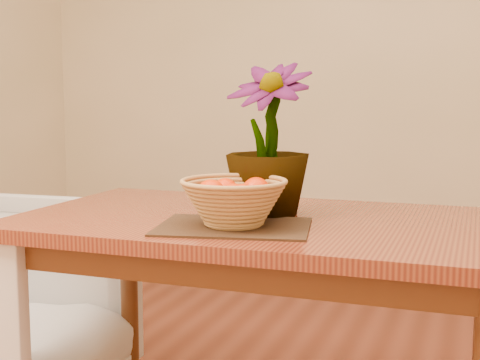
% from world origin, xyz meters
% --- Properties ---
extents(wall_back, '(4.00, 0.02, 2.70)m').
position_xyz_m(wall_back, '(0.00, 2.25, 1.35)').
color(wall_back, '#FCE7C0').
rests_on(wall_back, floor).
extents(table, '(1.40, 0.80, 0.75)m').
position_xyz_m(table, '(0.00, 0.30, 0.66)').
color(table, brown).
rests_on(table, floor).
extents(placemat, '(0.45, 0.37, 0.01)m').
position_xyz_m(placemat, '(-0.02, 0.13, 0.75)').
color(placemat, '#382414').
rests_on(placemat, table).
extents(wicker_basket, '(0.28, 0.28, 0.12)m').
position_xyz_m(wicker_basket, '(-0.02, 0.13, 0.81)').
color(wicker_basket, tan).
rests_on(wicker_basket, placemat).
extents(orange_pile, '(0.17, 0.17, 0.08)m').
position_xyz_m(orange_pile, '(-0.02, 0.13, 0.84)').
color(orange_pile, '#F13003').
rests_on(orange_pile, wicker_basket).
extents(potted_plant, '(0.28, 0.28, 0.45)m').
position_xyz_m(potted_plant, '(0.00, 0.35, 0.97)').
color(potted_plant, '#154012').
rests_on(potted_plant, table).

